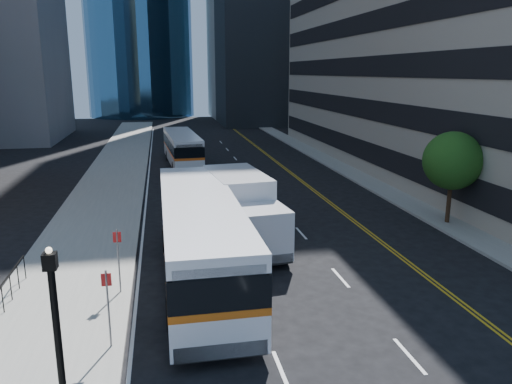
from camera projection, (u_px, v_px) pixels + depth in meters
ground at (346, 300)px, 18.83m from camera, size 160.00×160.00×0.00m
sidewalk_west at (115, 176)px, 40.79m from camera, size 5.00×90.00×0.15m
sidewalk_east at (341, 168)px, 44.32m from camera, size 2.00×90.00×0.15m
street_tree at (453, 161)px, 27.25m from camera, size 3.20×3.20×5.10m
lamp_post at (58, 339)px, 10.83m from camera, size 0.28×0.28×4.56m
bus_front at (200, 236)px, 20.28m from camera, size 3.07×13.46×3.47m
bus_rear at (182, 148)px, 45.70m from camera, size 3.21×11.47×2.92m
box_truck at (242, 210)px, 24.32m from camera, size 3.31×7.52×3.49m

